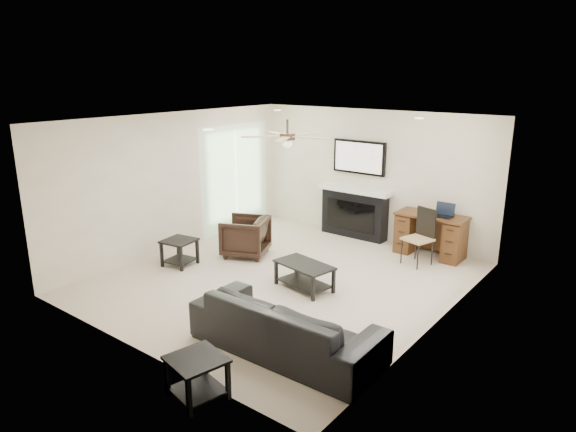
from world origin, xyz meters
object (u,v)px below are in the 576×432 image
at_px(sofa, 286,325).
at_px(coffee_table, 304,276).
at_px(fireplace_unit, 355,190).
at_px(armchair, 245,236).
at_px(desk, 430,235).

xyz_separation_m(sofa, coffee_table, (-0.90, 1.60, -0.14)).
bearing_deg(fireplace_unit, sofa, -69.08).
bearing_deg(armchair, coffee_table, 48.05).
height_order(armchair, desk, desk).
bearing_deg(sofa, armchair, -40.69).
bearing_deg(coffee_table, armchair, 172.82).
relative_size(armchair, fireplace_unit, 0.40).
distance_m(armchair, fireplace_unit, 2.42).
relative_size(fireplace_unit, desk, 1.57).
xyz_separation_m(sofa, armchair, (-2.60, 2.15, 0.01)).
relative_size(coffee_table, fireplace_unit, 0.47).
relative_size(sofa, desk, 1.89).
bearing_deg(armchair, desk, 103.36).
height_order(sofa, coffee_table, sofa).
bearing_deg(desk, coffee_table, -109.75).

